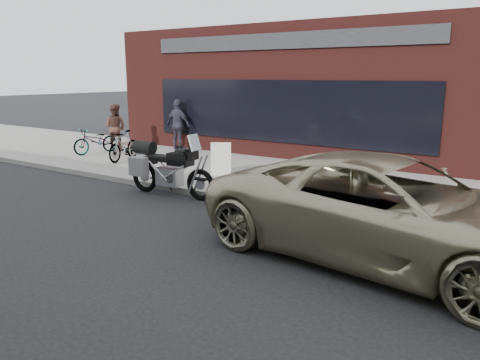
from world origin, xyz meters
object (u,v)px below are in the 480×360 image
object	(u,v)px
bicycle_rear	(124,146)
motorcycle	(165,168)
cafe_patron_right	(178,125)
cafe_table	(131,144)
bicycle_front	(96,141)
cafe_patron_left	(115,127)
minivan	(388,210)
sandwich_sign	(221,158)

from	to	relation	value
bicycle_rear	motorcycle	bearing A→B (deg)	-42.76
cafe_patron_right	cafe_table	bearing A→B (deg)	72.70
bicycle_front	cafe_patron_right	distance (m)	2.97
bicycle_front	cafe_patron_left	xyz separation A→B (m)	(0.06, 0.86, 0.40)
motorcycle	cafe_patron_left	world-z (taller)	cafe_patron_left
minivan	bicycle_rear	bearing A→B (deg)	77.94
motorcycle	cafe_patron_left	xyz separation A→B (m)	(-5.61, 3.46, 0.33)
bicycle_front	cafe_patron_right	world-z (taller)	cafe_patron_right
bicycle_rear	cafe_patron_left	xyz separation A→B (m)	(-1.85, 1.32, 0.36)
bicycle_rear	cafe_table	size ratio (longest dim) A/B	2.29
motorcycle	bicycle_rear	world-z (taller)	motorcycle
minivan	cafe_patron_left	xyz separation A→B (m)	(-11.27, 4.59, 0.18)
bicycle_front	cafe_patron_right	size ratio (longest dim) A/B	0.92
bicycle_front	sandwich_sign	distance (m)	5.76
motorcycle	cafe_table	bearing A→B (deg)	141.33
minivan	cafe_patron_left	bearing A→B (deg)	74.94
cafe_table	cafe_patron_right	distance (m)	1.93
minivan	cafe_patron_right	xyz separation A→B (m)	(-9.47, 6.00, 0.26)
cafe_patron_left	cafe_patron_right	xyz separation A→B (m)	(1.80, 1.41, 0.08)
minivan	cafe_patron_right	size ratio (longest dim) A/B	3.16
motorcycle	bicycle_rear	distance (m)	4.33
motorcycle	bicycle_front	bearing A→B (deg)	151.75
bicycle_rear	cafe_patron_right	xyz separation A→B (m)	(-0.06, 2.73, 0.44)
motorcycle	bicycle_rear	bearing A→B (deg)	146.67
cafe_patron_left	cafe_patron_right	distance (m)	2.29
bicycle_rear	cafe_table	distance (m)	1.25
cafe_patron_right	minivan	bearing A→B (deg)	151.78
motorcycle	bicycle_rear	xyz separation A→B (m)	(-3.76, 2.15, -0.03)
motorcycle	cafe_table	xyz separation A→B (m)	(-4.49, 3.15, -0.15)
cafe_table	cafe_patron_right	bearing A→B (deg)	68.57
motorcycle	cafe_patron_right	distance (m)	6.20
minivan	bicycle_rear	xyz separation A→B (m)	(-9.42, 3.27, -0.18)
cafe_table	cafe_patron_right	xyz separation A→B (m)	(0.68, 1.72, 0.56)
motorcycle	cafe_patron_left	size ratio (longest dim) A/B	1.44
cafe_patron_left	motorcycle	bearing A→B (deg)	131.42
cafe_table	cafe_patron_left	bearing A→B (deg)	164.43
bicycle_front	bicycle_rear	size ratio (longest dim) A/B	1.06
motorcycle	cafe_patron_right	xyz separation A→B (m)	(-3.81, 4.88, 0.41)
cafe_table	cafe_patron_left	size ratio (longest dim) A/B	0.42
motorcycle	bicycle_front	xyz separation A→B (m)	(-5.66, 2.60, -0.07)
bicycle_rear	sandwich_sign	xyz separation A→B (m)	(3.83, 0.03, -0.04)
bicycle_front	sandwich_sign	world-z (taller)	bicycle_front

